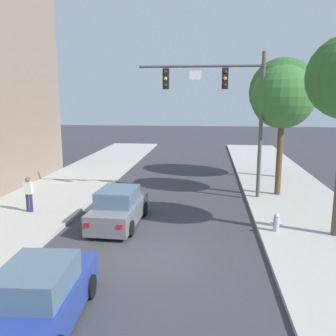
{
  "coord_description": "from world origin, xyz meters",
  "views": [
    {
      "loc": [
        1.94,
        -11.56,
        5.34
      ],
      "look_at": [
        -0.01,
        5.76,
        2.0
      ],
      "focal_mm": 39.01,
      "sensor_mm": 36.0,
      "label": 1
    }
  ],
  "objects_px": {
    "traffic_signal_mast": "(226,98)",
    "car_lead_grey": "(119,208)",
    "car_following_blue": "(40,299)",
    "pedestrian_sidewalk_left_walker": "(29,193)",
    "street_tree_second": "(283,98)",
    "fire_hydrant": "(276,222)",
    "street_tree_third": "(283,92)"
  },
  "relations": [
    {
      "from": "car_following_blue",
      "to": "street_tree_second",
      "type": "xyz_separation_m",
      "value": [
        7.67,
        12.55,
        4.65
      ]
    },
    {
      "from": "pedestrian_sidewalk_left_walker",
      "to": "street_tree_third",
      "type": "bearing_deg",
      "value": 35.46
    },
    {
      "from": "street_tree_third",
      "to": "pedestrian_sidewalk_left_walker",
      "type": "bearing_deg",
      "value": -144.54
    },
    {
      "from": "traffic_signal_mast",
      "to": "car_lead_grey",
      "type": "bearing_deg",
      "value": -134.71
    },
    {
      "from": "fire_hydrant",
      "to": "traffic_signal_mast",
      "type": "bearing_deg",
      "value": 110.05
    },
    {
      "from": "car_lead_grey",
      "to": "pedestrian_sidewalk_left_walker",
      "type": "bearing_deg",
      "value": 169.43
    },
    {
      "from": "traffic_signal_mast",
      "to": "pedestrian_sidewalk_left_walker",
      "type": "height_order",
      "value": "traffic_signal_mast"
    },
    {
      "from": "street_tree_second",
      "to": "street_tree_third",
      "type": "xyz_separation_m",
      "value": [
        0.91,
        4.7,
        0.34
      ]
    },
    {
      "from": "car_following_blue",
      "to": "traffic_signal_mast",
      "type": "bearing_deg",
      "value": 68.33
    },
    {
      "from": "car_following_blue",
      "to": "pedestrian_sidewalk_left_walker",
      "type": "relative_size",
      "value": 2.63
    },
    {
      "from": "street_tree_second",
      "to": "street_tree_third",
      "type": "height_order",
      "value": "street_tree_third"
    },
    {
      "from": "traffic_signal_mast",
      "to": "fire_hydrant",
      "type": "bearing_deg",
      "value": -69.95
    },
    {
      "from": "street_tree_second",
      "to": "traffic_signal_mast",
      "type": "bearing_deg",
      "value": -167.23
    },
    {
      "from": "traffic_signal_mast",
      "to": "pedestrian_sidewalk_left_walker",
      "type": "bearing_deg",
      "value": -157.09
    },
    {
      "from": "traffic_signal_mast",
      "to": "street_tree_second",
      "type": "height_order",
      "value": "traffic_signal_mast"
    },
    {
      "from": "car_lead_grey",
      "to": "pedestrian_sidewalk_left_walker",
      "type": "xyz_separation_m",
      "value": [
        -4.45,
        0.83,
        0.34
      ]
    },
    {
      "from": "car_lead_grey",
      "to": "fire_hydrant",
      "type": "bearing_deg",
      "value": -4.24
    },
    {
      "from": "car_following_blue",
      "to": "pedestrian_sidewalk_left_walker",
      "type": "xyz_separation_m",
      "value": [
        -4.35,
        8.05,
        0.34
      ]
    },
    {
      "from": "traffic_signal_mast",
      "to": "car_lead_grey",
      "type": "relative_size",
      "value": 1.75
    },
    {
      "from": "fire_hydrant",
      "to": "street_tree_second",
      "type": "xyz_separation_m",
      "value": [
        1.07,
        5.81,
        4.87
      ]
    },
    {
      "from": "pedestrian_sidewalk_left_walker",
      "to": "street_tree_second",
      "type": "xyz_separation_m",
      "value": [
        12.02,
        4.5,
        4.31
      ]
    },
    {
      "from": "traffic_signal_mast",
      "to": "car_following_blue",
      "type": "distance_m",
      "value": 13.59
    },
    {
      "from": "car_lead_grey",
      "to": "street_tree_third",
      "type": "xyz_separation_m",
      "value": [
        8.48,
        10.04,
        4.99
      ]
    },
    {
      "from": "car_following_blue",
      "to": "pedestrian_sidewalk_left_walker",
      "type": "height_order",
      "value": "pedestrian_sidewalk_left_walker"
    },
    {
      "from": "street_tree_second",
      "to": "car_lead_grey",
      "type": "bearing_deg",
      "value": -144.83
    },
    {
      "from": "car_following_blue",
      "to": "pedestrian_sidewalk_left_walker",
      "type": "distance_m",
      "value": 9.15
    },
    {
      "from": "fire_hydrant",
      "to": "pedestrian_sidewalk_left_walker",
      "type": "bearing_deg",
      "value": 173.17
    },
    {
      "from": "car_lead_grey",
      "to": "street_tree_second",
      "type": "distance_m",
      "value": 10.36
    },
    {
      "from": "fire_hydrant",
      "to": "street_tree_third",
      "type": "height_order",
      "value": "street_tree_third"
    },
    {
      "from": "street_tree_second",
      "to": "car_following_blue",
      "type": "bearing_deg",
      "value": -121.44
    },
    {
      "from": "pedestrian_sidewalk_left_walker",
      "to": "street_tree_second",
      "type": "height_order",
      "value": "street_tree_second"
    },
    {
      "from": "traffic_signal_mast",
      "to": "car_following_blue",
      "type": "height_order",
      "value": "traffic_signal_mast"
    }
  ]
}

